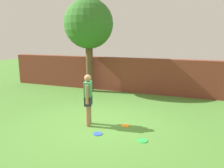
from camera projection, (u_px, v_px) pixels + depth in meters
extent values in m
plane|color=#4C8433|center=(99.00, 124.00, 7.08)|extent=(40.00, 40.00, 0.00)
cube|color=brown|center=(108.00, 74.00, 11.66)|extent=(11.57, 0.50, 1.72)
cylinder|color=brown|center=(89.00, 65.00, 11.24)|extent=(0.36, 0.36, 2.73)
sphere|color=#337028|center=(89.00, 24.00, 10.83)|extent=(2.43, 2.43, 2.43)
cylinder|color=#9E704C|center=(89.00, 111.00, 7.04)|extent=(0.14, 0.14, 0.85)
cylinder|color=#9E704C|center=(88.00, 113.00, 6.83)|extent=(0.14, 0.14, 0.85)
cube|color=#2D2D38|center=(88.00, 101.00, 6.86)|extent=(0.32, 0.41, 0.28)
cube|color=#3F8C59|center=(88.00, 90.00, 6.79)|extent=(0.32, 0.41, 0.55)
sphere|color=#9E704C|center=(88.00, 78.00, 6.71)|extent=(0.22, 0.22, 0.22)
cylinder|color=#9E704C|center=(89.00, 91.00, 7.03)|extent=(0.09, 0.09, 0.58)
cylinder|color=#9E704C|center=(87.00, 95.00, 6.59)|extent=(0.09, 0.09, 0.58)
cylinder|color=orange|center=(125.00, 126.00, 6.93)|extent=(0.27, 0.27, 0.02)
cylinder|color=blue|center=(98.00, 134.00, 6.34)|extent=(0.27, 0.27, 0.02)
cylinder|color=green|center=(143.00, 141.00, 5.91)|extent=(0.27, 0.27, 0.02)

